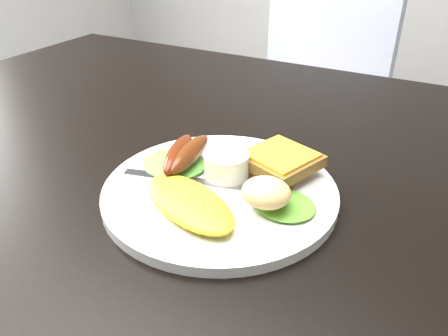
{
  "coord_description": "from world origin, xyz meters",
  "views": [
    {
      "loc": [
        0.31,
        -0.51,
        1.04
      ],
      "look_at": [
        0.1,
        -0.13,
        0.78
      ],
      "focal_mm": 35.0,
      "sensor_mm": 36.0,
      "label": 1
    }
  ],
  "objects_px": {
    "dining_table": "(206,144)",
    "plate": "(220,191)",
    "dining_chair": "(303,113)",
    "person": "(199,17)"
  },
  "relations": [
    {
      "from": "dining_chair",
      "to": "person",
      "type": "height_order",
      "value": "person"
    },
    {
      "from": "person",
      "to": "plate",
      "type": "height_order",
      "value": "person"
    },
    {
      "from": "dining_table",
      "to": "plate",
      "type": "distance_m",
      "value": 0.17
    },
    {
      "from": "dining_table",
      "to": "person",
      "type": "bearing_deg",
      "value": 121.92
    },
    {
      "from": "person",
      "to": "plate",
      "type": "xyz_separation_m",
      "value": [
        0.38,
        -0.59,
        -0.06
      ]
    },
    {
      "from": "dining_table",
      "to": "person",
      "type": "distance_m",
      "value": 0.54
    },
    {
      "from": "dining_table",
      "to": "plate",
      "type": "relative_size",
      "value": 4.41
    },
    {
      "from": "plate",
      "to": "dining_table",
      "type": "bearing_deg",
      "value": 126.16
    },
    {
      "from": "person",
      "to": "plate",
      "type": "relative_size",
      "value": 5.99
    },
    {
      "from": "dining_table",
      "to": "plate",
      "type": "bearing_deg",
      "value": -53.84
    }
  ]
}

